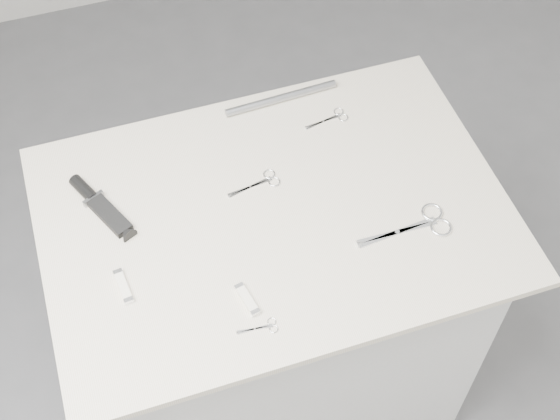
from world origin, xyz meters
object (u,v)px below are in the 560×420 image
object	(u,v)px
embroidery_scissors_a	(262,182)
pocket_knife_a	(123,287)
plinth	(275,316)
embroidery_scissors_b	(333,118)
large_shears	(422,224)
tiny_scissors	(263,327)
sheathed_knife	(98,203)
pocket_knife_b	(247,300)
metal_rail	(281,98)

from	to	relation	value
embroidery_scissors_a	pocket_knife_a	world-z (taller)	pocket_knife_a
plinth	embroidery_scissors_b	bearing A→B (deg)	45.05
large_shears	pocket_knife_a	distance (m)	0.64
plinth	large_shears	size ratio (longest dim) A/B	4.36
embroidery_scissors_a	tiny_scissors	distance (m)	0.36
plinth	tiny_scissors	distance (m)	0.55
sheathed_knife	pocket_knife_b	xyz separation A→B (m)	(0.24, -0.33, -0.00)
pocket_knife_a	tiny_scissors	bearing A→B (deg)	-131.96
embroidery_scissors_b	pocket_knife_a	bearing A→B (deg)	-161.04
large_shears	sheathed_knife	size ratio (longest dim) A/B	1.10
pocket_knife_a	sheathed_knife	bearing A→B (deg)	-3.32
pocket_knife_a	pocket_knife_b	bearing A→B (deg)	-121.20
large_shears	metal_rail	xyz separation A→B (m)	(-0.17, 0.44, 0.01)
sheathed_knife	pocket_knife_b	world-z (taller)	sheathed_knife
pocket_knife_b	metal_rail	distance (m)	0.55
embroidery_scissors_a	sheathed_knife	world-z (taller)	sheathed_knife
sheathed_knife	metal_rail	size ratio (longest dim) A/B	0.67
embroidery_scissors_b	metal_rail	distance (m)	0.13
pocket_knife_b	embroidery_scissors_b	bearing A→B (deg)	-50.85
plinth	embroidery_scissors_a	xyz separation A→B (m)	(0.00, 0.08, 0.47)
plinth	embroidery_scissors_a	size ratio (longest dim) A/B	7.36
large_shears	embroidery_scissors_a	bearing A→B (deg)	141.22
embroidery_scissors_a	pocket_knife_a	size ratio (longest dim) A/B	1.48
tiny_scissors	metal_rail	world-z (taller)	metal_rail
sheathed_knife	embroidery_scissors_b	bearing A→B (deg)	-106.51
large_shears	pocket_knife_a	xyz separation A→B (m)	(-0.64, 0.05, 0.00)
tiny_scissors	pocket_knife_a	xyz separation A→B (m)	(-0.24, 0.17, 0.00)
tiny_scissors	pocket_knife_a	size ratio (longest dim) A/B	0.98
embroidery_scissors_a	pocket_knife_b	size ratio (longest dim) A/B	1.56
embroidery_scissors_b	pocket_knife_a	size ratio (longest dim) A/B	1.31
large_shears	embroidery_scissors_a	distance (m)	0.36
embroidery_scissors_b	tiny_scissors	world-z (taller)	same
embroidery_scissors_a	tiny_scissors	bearing A→B (deg)	-117.10
plinth	pocket_knife_a	size ratio (longest dim) A/B	10.89
large_shears	plinth	bearing A→B (deg)	153.49
plinth	pocket_knife_b	size ratio (longest dim) A/B	11.47
sheathed_knife	metal_rail	bearing A→B (deg)	-94.50
large_shears	pocket_knife_a	bearing A→B (deg)	173.88
metal_rail	plinth	bearing A→B (deg)	-110.96
embroidery_scissors_a	sheathed_knife	xyz separation A→B (m)	(-0.36, 0.05, 0.01)
large_shears	metal_rail	distance (m)	0.47
embroidery_scissors_a	pocket_knife_a	distance (m)	0.39
large_shears	embroidery_scissors_a	xyz separation A→B (m)	(-0.29, 0.22, -0.00)
sheathed_knife	pocket_knife_b	size ratio (longest dim) A/B	2.39
sheathed_knife	pocket_knife_a	distance (m)	0.22
metal_rail	pocket_knife_a	bearing A→B (deg)	-139.62
pocket_knife_b	embroidery_scissors_a	bearing A→B (deg)	-34.77
sheathed_knife	tiny_scissors	bearing A→B (deg)	-172.21
pocket_knife_b	pocket_knife_a	bearing A→B (deg)	53.33
plinth	tiny_scissors	bearing A→B (deg)	-112.34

